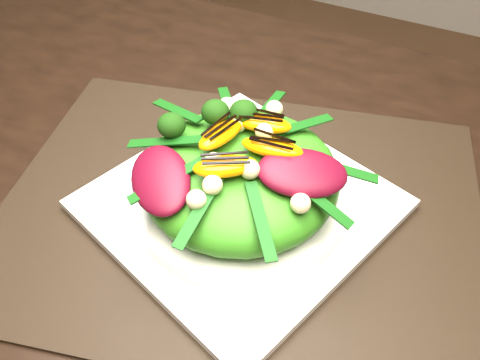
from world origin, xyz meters
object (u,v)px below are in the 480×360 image
at_px(dining_table, 25,171).
at_px(orange_segment, 240,123).
at_px(lettuce_mound, 240,175).
at_px(plate_base, 240,204).
at_px(salad_bowl, 240,195).
at_px(placemat, 240,208).

bearing_deg(dining_table, orange_segment, 16.19).
bearing_deg(dining_table, lettuce_mound, 9.44).
xyz_separation_m(plate_base, lettuce_mound, (0.00, -0.00, 0.04)).
relative_size(salad_bowl, lettuce_mound, 1.11).
xyz_separation_m(placemat, plate_base, (0.00, 0.00, 0.01)).
bearing_deg(lettuce_mound, plate_base, 90.00).
bearing_deg(lettuce_mound, salad_bowl, 90.00).
bearing_deg(plate_base, orange_segment, 116.20).
bearing_deg(orange_segment, lettuce_mound, -63.80).
height_order(placemat, lettuce_mound, lettuce_mound).
distance_m(dining_table, salad_bowl, 0.28).
bearing_deg(salad_bowl, plate_base, 0.00).
relative_size(plate_base, lettuce_mound, 1.35).
distance_m(plate_base, orange_segment, 0.09).
height_order(dining_table, salad_bowl, dining_table).
relative_size(placemat, plate_base, 1.87).
relative_size(dining_table, salad_bowl, 7.16).
bearing_deg(salad_bowl, dining_table, -170.56).
relative_size(dining_table, plate_base, 5.90).
relative_size(plate_base, salad_bowl, 1.21).
distance_m(lettuce_mound, orange_segment, 0.05).
xyz_separation_m(plate_base, salad_bowl, (0.00, 0.00, 0.01)).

